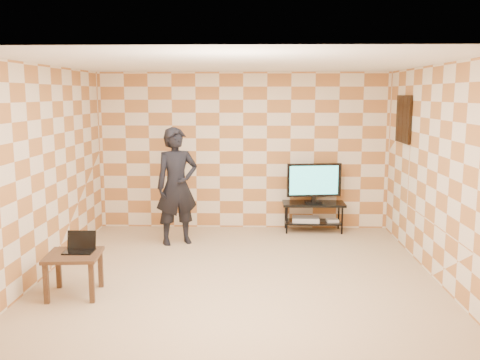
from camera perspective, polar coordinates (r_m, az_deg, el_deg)
name	(u,v)px	position (r m, az deg, el deg)	size (l,w,h in m)	color
floor	(239,274)	(7.10, -0.14, -9.99)	(5.00, 5.00, 0.00)	tan
wall_back	(243,151)	(9.25, 0.34, 3.09)	(5.00, 0.02, 2.70)	beige
wall_front	(229,216)	(4.32, -1.18, -3.91)	(5.00, 0.02, 2.70)	beige
wall_left	(44,171)	(7.29, -20.19, 0.89)	(0.02, 5.00, 2.70)	beige
wall_right	(437,173)	(7.15, 20.32, 0.73)	(0.02, 5.00, 2.70)	beige
ceiling	(239,63)	(6.71, -0.15, 12.34)	(5.00, 5.00, 0.02)	white
wall_art	(404,119)	(8.56, 17.05, 6.23)	(0.04, 0.72, 0.72)	black
tv_stand	(313,210)	(9.22, 7.83, -3.22)	(1.05, 0.47, 0.50)	black
tv	(314,181)	(9.12, 7.90, -0.10)	(0.93, 0.21, 0.67)	black
dvd_player	(306,219)	(9.23, 7.01, -4.17)	(0.45, 0.32, 0.08)	#BDBDC0
game_console	(332,220)	(9.27, 9.83, -4.28)	(0.20, 0.15, 0.05)	silver
side_table	(74,261)	(6.56, -17.31, -8.25)	(0.65, 0.65, 0.50)	#342115
laptop	(80,247)	(6.60, -16.70, -6.86)	(0.34, 0.27, 0.23)	black
person	(177,186)	(8.35, -6.75, -0.66)	(0.67, 0.44, 1.83)	black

